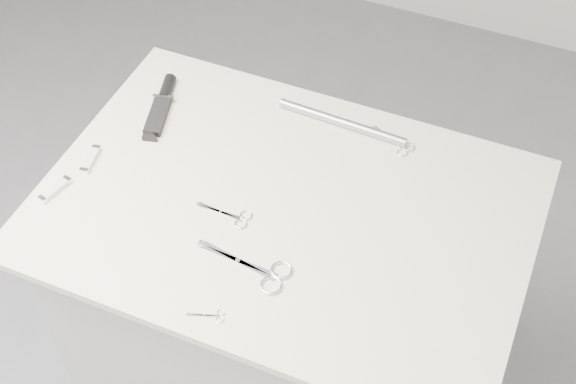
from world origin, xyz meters
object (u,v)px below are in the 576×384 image
at_px(sheathed_knife, 162,104).
at_px(pocket_knife_a, 55,190).
at_px(plinth, 285,329).
at_px(tiny_scissors, 211,316).
at_px(metal_rail, 342,122).
at_px(embroidery_scissors_a, 233,216).
at_px(large_shears, 262,272).
at_px(embroidery_scissors_b, 398,145).
at_px(pocket_knife_b, 91,159).

bearing_deg(sheathed_knife, pocket_knife_a, 150.75).
distance_m(plinth, tiny_scissors, 0.56).
height_order(tiny_scissors, metal_rail, metal_rail).
bearing_deg(plinth, tiny_scissors, -93.89).
relative_size(plinth, embroidery_scissors_a, 7.70).
height_order(plinth, large_shears, large_shears).
bearing_deg(pocket_knife_a, plinth, -57.89).
bearing_deg(tiny_scissors, embroidery_scissors_b, 52.40).
height_order(tiny_scissors, pocket_knife_a, pocket_knife_a).
relative_size(large_shears, embroidery_scissors_b, 1.82).
relative_size(embroidery_scissors_a, sheathed_knife, 0.61).
height_order(large_shears, pocket_knife_b, pocket_knife_b).
relative_size(pocket_knife_b, metal_rail, 0.27).
bearing_deg(large_shears, embroidery_scissors_b, 78.62).
bearing_deg(large_shears, embroidery_scissors_a, 143.32).
relative_size(plinth, pocket_knife_b, 11.12).
bearing_deg(pocket_knife_a, metal_rail, -34.90).
height_order(sheathed_knife, pocket_knife_b, sheathed_knife).
height_order(large_shears, tiny_scissors, large_shears).
xyz_separation_m(plinth, pocket_knife_a, (-0.46, -0.15, 0.47)).
xyz_separation_m(embroidery_scissors_a, metal_rail, (0.11, 0.34, 0.01)).
distance_m(large_shears, embroidery_scissors_b, 0.45).
distance_m(tiny_scissors, pocket_knife_a, 0.46).
bearing_deg(tiny_scissors, plinth, 66.54).
height_order(plinth, embroidery_scissors_b, embroidery_scissors_b).
xyz_separation_m(large_shears, embroidery_scissors_a, (-0.11, 0.10, -0.00)).
bearing_deg(metal_rail, plinth, -95.22).
xyz_separation_m(tiny_scissors, sheathed_knife, (-0.36, 0.46, 0.01)).
distance_m(sheathed_knife, pocket_knife_b, 0.22).
bearing_deg(plinth, large_shears, -81.30).
bearing_deg(tiny_scissors, pocket_knife_b, 129.33).
distance_m(embroidery_scissors_a, tiny_scissors, 0.24).
height_order(large_shears, sheathed_knife, sheathed_knife).
height_order(plinth, embroidery_scissors_a, embroidery_scissors_a).
relative_size(sheathed_knife, pocket_knife_a, 2.42).
xyz_separation_m(plinth, embroidery_scissors_a, (-0.09, -0.07, 0.47)).
relative_size(sheathed_knife, pocket_knife_b, 2.38).
bearing_deg(plinth, sheathed_knife, 155.87).
xyz_separation_m(large_shears, metal_rail, (-0.00, 0.44, 0.01)).
xyz_separation_m(embroidery_scissors_a, sheathed_knife, (-0.29, 0.24, 0.01)).
bearing_deg(metal_rail, pocket_knife_b, -145.60).
distance_m(plinth, metal_rail, 0.55).
xyz_separation_m(large_shears, pocket_knife_b, (-0.46, 0.12, 0.00)).
distance_m(sheathed_knife, pocket_knife_a, 0.33).
xyz_separation_m(tiny_scissors, pocket_knife_a, (-0.44, 0.15, 0.00)).
bearing_deg(sheathed_knife, metal_rail, -91.65).
distance_m(large_shears, metal_rail, 0.44).
bearing_deg(embroidery_scissors_a, pocket_knife_a, -166.36).
xyz_separation_m(plinth, tiny_scissors, (-0.02, -0.30, 0.47)).
relative_size(embroidery_scissors_a, metal_rail, 0.38).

